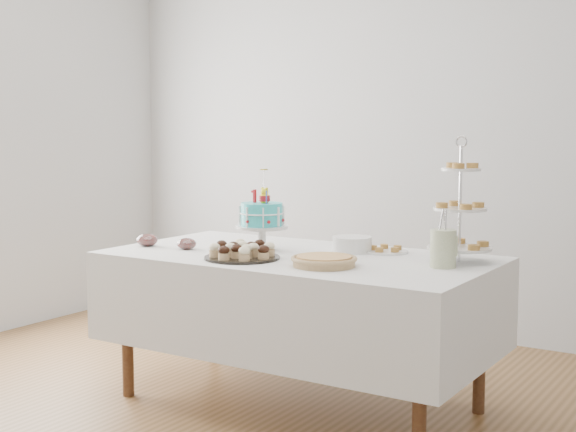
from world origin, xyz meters
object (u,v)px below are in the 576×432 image
Objects in this scene: birthday_cake at (262,228)px; utensil_pitcher at (443,247)px; jam_bowl_a at (147,240)px; jam_bowl_b at (187,244)px; cupcake_tray at (242,251)px; pie at (324,260)px; pastry_plate at (386,250)px; plate_stack at (352,244)px; tiered_stand at (460,210)px; table at (298,299)px.

birthday_cake is 0.99m from utensil_pitcher.
jam_bowl_a is 0.25m from jam_bowl_b.
jam_bowl_b is (0.25, 0.02, -0.00)m from jam_bowl_a.
utensil_pitcher is (1.59, 0.22, 0.06)m from jam_bowl_a.
birthday_cake is at bearing 105.53° from cupcake_tray.
pastry_plate is at bearing 83.26° from pie.
plate_stack is 0.89× the size of pastry_plate.
tiered_stand reaches higher than cupcake_tray.
plate_stack is (-0.10, 0.45, 0.01)m from pie.
cupcake_tray reaches higher than jam_bowl_a.
table is 0.40m from cupcake_tray.
jam_bowl_a is (-1.12, 0.04, 0.00)m from pie.
pie is 1.52× the size of plate_stack.
pastry_plate is at bearing 142.30° from utensil_pitcher.
tiered_stand is at bearing 14.54° from jam_bowl_a.
birthday_cake is at bearing 28.51° from jam_bowl_b.
plate_stack is at bearing 156.09° from utensil_pitcher.
birthday_cake reaches higher than utensil_pitcher.
utensil_pitcher is at bearing 17.99° from cupcake_tray.
jam_bowl_b is (-1.34, -0.39, -0.22)m from tiered_stand.
pastry_plate reaches higher than table.
table is 18.99× the size of jam_bowl_b.
pie is 0.51× the size of tiered_stand.
birthday_cake reaches higher than cupcake_tray.
birthday_cake is 0.71× the size of tiered_stand.
jam_bowl_a is at bearing 177.91° from pie.
cupcake_tray is at bearing -6.03° from jam_bowl_a.
pie is at bearing -4.33° from jam_bowl_b.
plate_stack is (0.34, 0.48, -0.00)m from cupcake_tray.
pastry_plate is (-0.41, 0.07, -0.23)m from tiered_stand.
cupcake_tray is 0.62× the size of tiered_stand.
plate_stack is at bearing 51.37° from table.
tiered_stand is 0.48m from pastry_plate.
pastry_plate is at bearing 170.67° from tiered_stand.
tiered_stand is 5.88× the size of jam_bowl_b.
jam_bowl_a is at bearing 173.97° from cupcake_tray.
table is 4.57× the size of birthday_cake.
birthday_cake is 1.02m from tiered_stand.
birthday_cake is 0.58m from pie.
jam_bowl_a is (-1.59, -0.41, -0.22)m from tiered_stand.
table is at bearing 12.31° from jam_bowl_a.
cupcake_tray is at bearing -12.75° from jam_bowl_b.
tiered_stand is at bearing 27.92° from cupcake_tray.
tiered_stand is at bearing -9.33° from pastry_plate.
tiered_stand reaches higher than table.
pastry_plate is (0.34, 0.30, 0.24)m from table.
plate_stack is at bearing 21.94° from jam_bowl_a.
jam_bowl_b reaches higher than table.
tiered_stand is at bearing 43.68° from pie.
table is 0.44m from pie.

